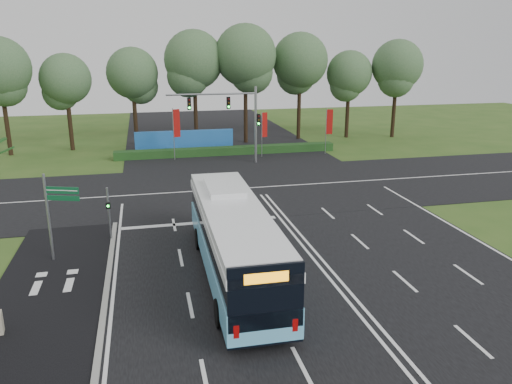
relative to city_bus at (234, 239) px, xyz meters
The scene contains 15 objects.
ground 5.42m from the city_bus, 32.20° to the left, with size 120.00×120.00×0.00m, color #30521B.
road_main 5.41m from the city_bus, 32.20° to the left, with size 20.00×120.00×0.04m, color black.
road_cross 15.43m from the city_bus, 73.72° to the left, with size 120.00×14.00×0.05m, color black.
bike_path 8.42m from the city_bus, behind, with size 5.00×18.00×0.06m, color black.
kerb_strip 6.10m from the city_bus, behind, with size 0.25×18.00×0.12m, color gray.
city_bus is the anchor object (origin of this frame).
pedestrian_signal 8.45m from the city_bus, 134.34° to the left, with size 0.27×0.40×3.06m.
street_sign 9.14m from the city_bus, 155.66° to the left, with size 1.69×0.65×4.54m.
banner_flag_left 26.10m from the city_bus, 91.70° to the left, with size 0.69×0.30×4.92m.
banner_flag_mid 26.59m from the city_bus, 73.34° to the left, with size 0.62×0.28×4.44m.
banner_flag_right 29.05m from the city_bus, 60.71° to the left, with size 0.67×0.14×4.58m.
traffic_light_gantry 23.80m from the city_bus, 79.02° to the left, with size 8.41×0.28×7.00m.
hedge 27.58m from the city_bus, 81.03° to the left, with size 22.00×1.20×0.80m, color #163B15.
blue_hoarding 29.72m from the city_bus, 89.43° to the left, with size 10.00×0.30×2.20m, color blue.
eucalyptus_row 34.53m from the city_bus, 81.47° to the left, with size 47.98×8.41×12.85m.
Camera 1 is at (-8.05, -23.89, 10.49)m, focal length 35.00 mm.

